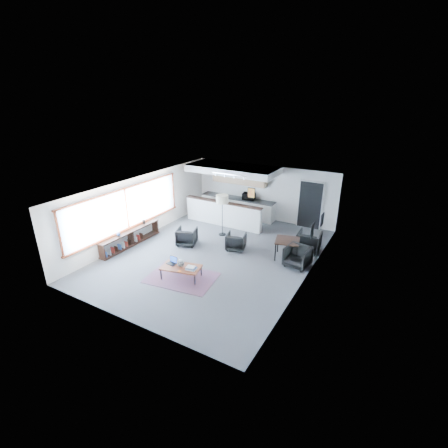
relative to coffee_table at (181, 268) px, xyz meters
The scene contains 21 objects.
room 2.21m from the coffee_table, 88.52° to the left, with size 7.02×9.02×2.62m.
window 3.74m from the coffee_table, 161.93° to the left, with size 0.10×5.95×1.66m.
console 3.39m from the coffee_table, 163.46° to the left, with size 0.35×3.00×0.80m.
kitchenette 5.92m from the coffee_table, 101.33° to the left, with size 4.20×1.96×2.60m.
doorway 6.89m from the coffee_table, 69.92° to the left, with size 1.10×0.12×2.15m.
track_light 4.76m from the coffee_table, 97.27° to the left, with size 1.60×0.07×0.15m.
wall_art_lower 4.42m from the coffee_table, 34.43° to the left, with size 0.03×0.38×0.48m.
wall_art_upper 5.24m from the coffee_table, 46.52° to the left, with size 0.03×0.34×0.44m.
kilim_rug 0.38m from the coffee_table, behind, with size 2.41×1.81×0.01m.
coffee_table is the anchor object (origin of this frame).
laptop 0.40m from the coffee_table, behind, with size 0.33×0.28×0.22m.
ceramic_pot 0.16m from the coffee_table, 140.90° to the left, with size 0.24×0.24×0.24m.
book_stack 0.39m from the coffee_table, ahead, with size 0.37×0.31×0.10m.
coaster 0.29m from the coffee_table, 63.72° to the right, with size 0.12×0.12×0.01m.
armchair_left 2.57m from the coffee_table, 121.74° to the left, with size 0.75×0.70×0.77m, color black.
armchair_right 2.84m from the coffee_table, 78.71° to the left, with size 0.70×0.66×0.72m, color black.
floor_lamp 3.96m from the coffee_table, 99.27° to the left, with size 0.66×0.66×1.78m.
dining_table 3.99m from the coffee_table, 50.81° to the left, with size 1.03×1.03×0.72m.
dining_chair_near 4.05m from the coffee_table, 41.07° to the left, with size 0.68×0.64×0.70m, color black.
dining_chair_far 5.08m from the coffee_table, 53.05° to the left, with size 0.71×0.67×0.73m, color black.
microwave 6.23m from the coffee_table, 95.02° to the left, with size 0.59×0.33×0.40m, color black.
Camera 1 is at (5.78, -9.38, 5.64)m, focal length 26.00 mm.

